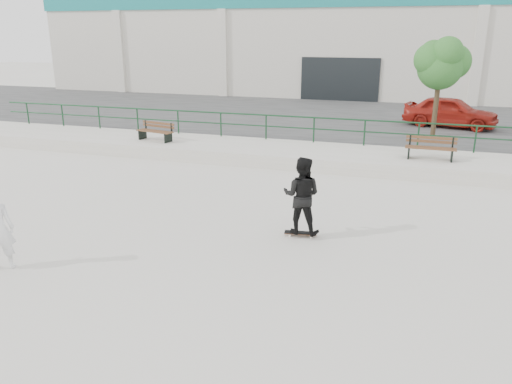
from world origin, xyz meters
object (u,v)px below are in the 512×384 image
(bench_left, at_px, (156,131))
(bench_right, at_px, (431,148))
(red_car, at_px, (450,112))
(standing_skater, at_px, (302,196))
(skateboard, at_px, (300,233))
(tree, at_px, (441,62))

(bench_left, bearing_deg, bench_right, 12.53)
(red_car, relative_size, standing_skater, 2.21)
(bench_right, xyz_separation_m, standing_skater, (-3.03, -6.97, 0.15))
(standing_skater, bearing_deg, bench_left, -42.42)
(bench_left, height_order, red_car, red_car)
(bench_left, bearing_deg, red_car, 42.84)
(bench_right, distance_m, skateboard, 7.64)
(tree, xyz_separation_m, red_car, (0.73, 2.45, -2.36))
(bench_right, bearing_deg, standing_skater, -112.31)
(tree, height_order, red_car, tree)
(red_car, distance_m, standing_skater, 14.35)
(bench_left, relative_size, bench_right, 0.99)
(tree, xyz_separation_m, skateboard, (-3.23, -11.34, -3.50))
(bench_left, height_order, skateboard, bench_left)
(bench_left, bearing_deg, skateboard, -30.00)
(standing_skater, bearing_deg, tree, -106.33)
(bench_left, relative_size, skateboard, 2.11)
(bench_right, height_order, tree, tree)
(bench_right, distance_m, tree, 5.13)
(red_car, bearing_deg, bench_right, -173.64)
(bench_right, xyz_separation_m, red_car, (0.94, 6.83, 0.32))
(skateboard, bearing_deg, bench_right, 57.83)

